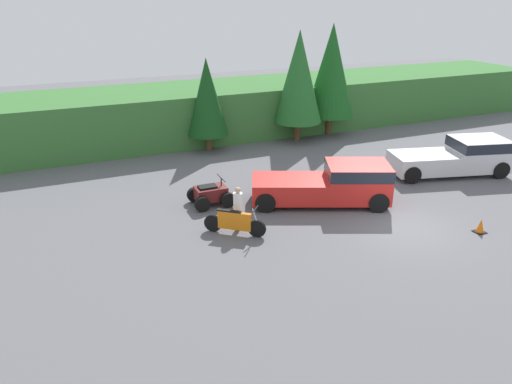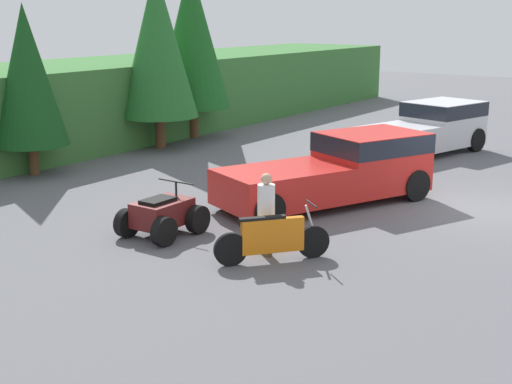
# 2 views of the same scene
# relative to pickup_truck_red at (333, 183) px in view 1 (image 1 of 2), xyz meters

# --- Properties ---
(ground_plane) EXTENTS (80.00, 80.00, 0.00)m
(ground_plane) POSITION_rel_pickup_truck_red_xyz_m (1.34, -3.14, -0.96)
(ground_plane) COLOR #5B5B60
(hillside_backdrop) EXTENTS (44.00, 6.00, 3.06)m
(hillside_backdrop) POSITION_rel_pickup_truck_red_xyz_m (1.34, 12.86, 0.57)
(hillside_backdrop) COLOR #387033
(hillside_backdrop) RESTS_ON ground_plane
(tree_left) EXTENTS (2.32, 2.32, 5.27)m
(tree_left) POSITION_rel_pickup_truck_red_xyz_m (-2.50, 9.57, 2.14)
(tree_left) COLOR brown
(tree_left) RESTS_ON ground_plane
(tree_mid_left) EXTENTS (2.90, 2.90, 6.59)m
(tree_mid_left) POSITION_rel_pickup_truck_red_xyz_m (3.19, 9.37, 2.91)
(tree_mid_left) COLOR brown
(tree_mid_left) RESTS_ON ground_plane
(tree_mid_right) EXTENTS (3.03, 3.03, 6.88)m
(tree_mid_right) POSITION_rel_pickup_truck_red_xyz_m (5.71, 9.84, 3.08)
(tree_mid_right) COLOR brown
(tree_mid_right) RESTS_ON ground_plane
(pickup_truck_red) EXTENTS (6.22, 4.23, 1.81)m
(pickup_truck_red) POSITION_rel_pickup_truck_red_xyz_m (0.00, 0.00, 0.00)
(pickup_truck_red) COLOR red
(pickup_truck_red) RESTS_ON ground_plane
(pickup_truck_second) EXTENTS (6.10, 3.51, 1.81)m
(pickup_truck_second) POSITION_rel_pickup_truck_red_xyz_m (7.82, 0.73, -0.00)
(pickup_truck_second) COLOR silver
(pickup_truck_second) RESTS_ON ground_plane
(dirt_bike) EXTENTS (1.98, 1.63, 1.18)m
(dirt_bike) POSITION_rel_pickup_truck_red_xyz_m (-5.01, -1.10, -0.47)
(dirt_bike) COLOR black
(dirt_bike) RESTS_ON ground_plane
(quad_atv) EXTENTS (1.82, 1.36, 1.18)m
(quad_atv) POSITION_rel_pickup_truck_red_xyz_m (-4.93, 1.97, -0.49)
(quad_atv) COLOR black
(quad_atv) RESTS_ON ground_plane
(rider_person) EXTENTS (0.50, 0.50, 1.76)m
(rider_person) POSITION_rel_pickup_truck_red_xyz_m (-4.73, -0.75, -0.01)
(rider_person) COLOR brown
(rider_person) RESTS_ON ground_plane
(traffic_cone) EXTENTS (0.42, 0.42, 0.55)m
(traffic_cone) POSITION_rel_pickup_truck_red_xyz_m (3.74, -4.73, -0.71)
(traffic_cone) COLOR black
(traffic_cone) RESTS_ON ground_plane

